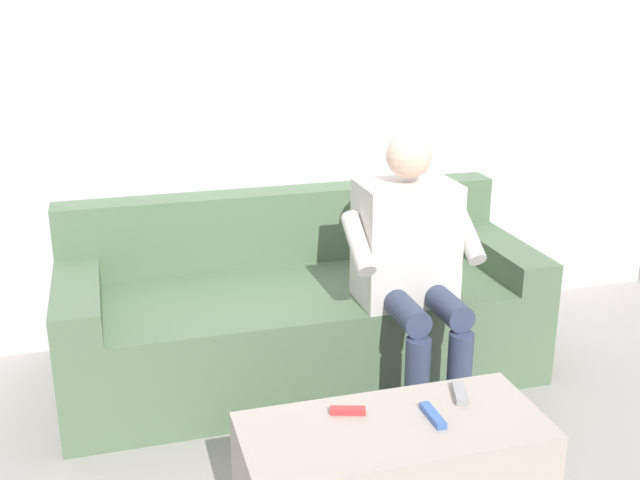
% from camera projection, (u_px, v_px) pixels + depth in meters
% --- Properties ---
extents(ground_plane, '(8.00, 8.00, 0.00)m').
position_uv_depth(ground_plane, '(347.00, 454.00, 2.98)').
color(ground_plane, gray).
extents(back_wall, '(4.55, 0.06, 2.64)m').
position_uv_depth(back_wall, '(269.00, 73.00, 3.73)').
color(back_wall, silver).
rests_on(back_wall, ground).
extents(couch, '(2.12, 0.84, 0.80)m').
position_uv_depth(couch, '(300.00, 313.00, 3.55)').
color(couch, '#516B4C').
rests_on(couch, ground).
extents(coffee_table, '(0.98, 0.43, 0.41)m').
position_uv_depth(coffee_table, '(392.00, 480.00, 2.49)').
color(coffee_table, '#A89E8E').
rests_on(coffee_table, ground).
extents(person_solo_seated, '(0.55, 0.57, 1.17)m').
position_uv_depth(person_solo_seated, '(411.00, 256.00, 3.18)').
color(person_solo_seated, beige).
rests_on(person_solo_seated, ground).
extents(remote_gray, '(0.08, 0.14, 0.02)m').
position_uv_depth(remote_gray, '(460.00, 393.00, 2.58)').
color(remote_gray, gray).
rests_on(remote_gray, coffee_table).
extents(remote_red, '(0.12, 0.06, 0.02)m').
position_uv_depth(remote_red, '(348.00, 411.00, 2.48)').
color(remote_red, '#B73333').
rests_on(remote_red, coffee_table).
extents(remote_blue, '(0.03, 0.14, 0.02)m').
position_uv_depth(remote_blue, '(433.00, 415.00, 2.45)').
color(remote_blue, '#3860B7').
rests_on(remote_blue, coffee_table).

